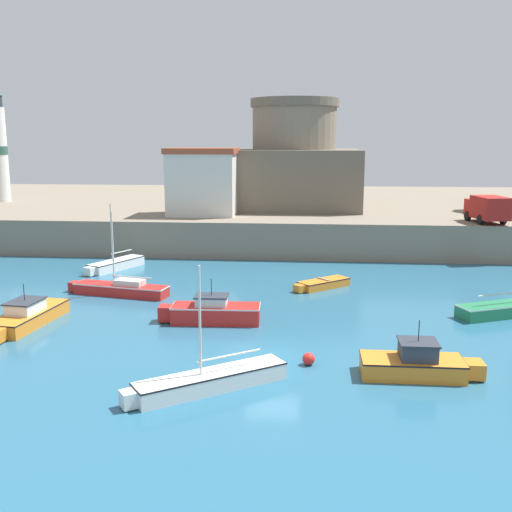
{
  "coord_description": "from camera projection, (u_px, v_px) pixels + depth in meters",
  "views": [
    {
      "loc": [
        1.53,
        -25.98,
        9.81
      ],
      "look_at": [
        -1.97,
        13.77,
        2.0
      ],
      "focal_mm": 42.0,
      "sensor_mm": 36.0,
      "label": 1
    }
  ],
  "objects": [
    {
      "name": "motorboat_orange_2",
      "position": [
        417.0,
        364.0,
        25.09
      ],
      "size": [
        5.05,
        1.82,
        2.45
      ],
      "color": "orange",
      "rests_on": "ground"
    },
    {
      "name": "motorboat_orange_3",
      "position": [
        26.0,
        316.0,
        32.0
      ],
      "size": [
        2.48,
        6.35,
        2.3
      ],
      "color": "orange",
      "rests_on": "ground"
    },
    {
      "name": "sailboat_green_8",
      "position": [
        511.0,
        308.0,
        33.89
      ],
      "size": [
        6.88,
        3.88,
        5.24
      ],
      "color": "#237A4C",
      "rests_on": "ground"
    },
    {
      "name": "mooring_buoy",
      "position": [
        309.0,
        359.0,
        26.4
      ],
      "size": [
        0.56,
        0.56,
        0.56
      ],
      "primitive_type": "sphere",
      "color": "red",
      "rests_on": "ground"
    },
    {
      "name": "motorboat_red_4",
      "position": [
        213.0,
        312.0,
        32.51
      ],
      "size": [
        5.56,
        1.85,
        2.42
      ],
      "color": "red",
      "rests_on": "ground"
    },
    {
      "name": "fortress",
      "position": [
        294.0,
        167.0,
        60.11
      ],
      "size": [
        12.9,
        12.9,
        10.64
      ],
      "color": "#685E4F",
      "rests_on": "quay_seawall"
    },
    {
      "name": "truck_on_quay",
      "position": [
        487.0,
        208.0,
        48.77
      ],
      "size": [
        2.82,
        4.6,
        2.2
      ],
      "color": "#AD1E19",
      "rests_on": "quay_seawall"
    },
    {
      "name": "ground_plane",
      "position": [
        273.0,
        357.0,
        27.42
      ],
      "size": [
        200.0,
        200.0,
        0.0
      ],
      "primitive_type": "plane",
      "color": "#28607F"
    },
    {
      "name": "quay_seawall",
      "position": [
        295.0,
        213.0,
        68.33
      ],
      "size": [
        120.0,
        40.0,
        3.06
      ],
      "primitive_type": "cube",
      "color": "gray",
      "rests_on": "ground"
    },
    {
      "name": "sailboat_red_1",
      "position": [
        120.0,
        288.0,
        38.23
      ],
      "size": [
        6.88,
        2.62,
        5.38
      ],
      "color": "red",
      "rests_on": "ground"
    },
    {
      "name": "sailboat_white_7",
      "position": [
        115.0,
        264.0,
        45.73
      ],
      "size": [
        3.35,
        5.45,
        5.09
      ],
      "color": "white",
      "rests_on": "ground"
    },
    {
      "name": "harbor_shed_near_wharf",
      "position": [
        203.0,
        181.0,
        53.82
      ],
      "size": [
        6.24,
        4.89,
        5.97
      ],
      "color": "silver",
      "rests_on": "quay_seawall"
    },
    {
      "name": "sailboat_white_5",
      "position": [
        209.0,
        380.0,
        23.73
      ],
      "size": [
        6.18,
        4.73,
        5.11
      ],
      "color": "white",
      "rests_on": "ground"
    },
    {
      "name": "dinghy_orange_0",
      "position": [
        322.0,
        284.0,
        40.04
      ],
      "size": [
        3.86,
        3.53,
        0.63
      ],
      "color": "orange",
      "rests_on": "ground"
    }
  ]
}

